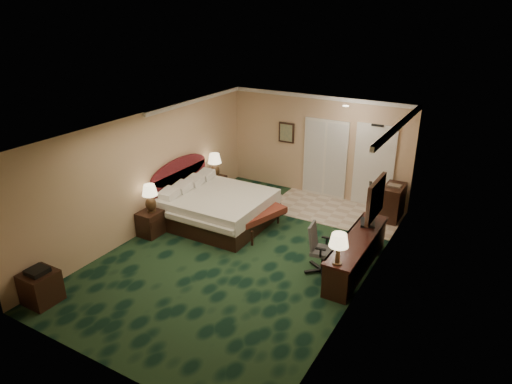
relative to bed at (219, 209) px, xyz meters
The scene contains 25 objects.
floor 1.63m from the bed, 36.63° to the right, with size 5.00×7.50×0.00m, color black.
ceiling 2.83m from the bed, 36.63° to the right, with size 5.00×7.50×0.00m, color silver.
wall_back 3.23m from the bed, 65.49° to the left, with size 5.00×0.00×2.70m, color #CEA88B.
wall_front 4.97m from the bed, 74.80° to the right, with size 5.00×0.00×2.70m, color #CEA88B.
wall_left 1.84m from the bed, 142.17° to the right, with size 0.00×7.50×2.70m, color #CEA88B.
wall_right 4.02m from the bed, 14.11° to the right, with size 0.00×7.50×2.70m, color #CEA88B.
crown_molding 2.79m from the bed, 36.63° to the right, with size 5.00×7.50×0.10m, color white, non-canonical shape.
tile_patch 2.94m from the bed, 41.86° to the left, with size 3.20×1.70×0.01m, color tan.
headboard 1.21m from the bed, behind, with size 0.12×2.00×1.40m, color #44080A, non-canonical shape.
entry_door 4.02m from the bed, 44.42° to the left, with size 1.02×0.06×2.18m, color white.
closet_doors 3.23m from the bed, 61.05° to the left, with size 1.20×0.06×2.10m, color silver.
wall_art 3.05m from the bed, 82.22° to the left, with size 0.45×0.06×0.55m, color #53665C.
wall_mirror 3.94m from the bed, ahead, with size 0.05×0.95×0.75m, color white.
bed is the anchor object (origin of this frame).
nightstand_near 1.62m from the bed, 127.28° to the right, with size 0.45×0.51×0.56m, color black.
nightstand_far 1.63m from the bed, 127.21° to the left, with size 0.44×0.50×0.55m, color black.
lamp_near 1.65m from the bed, 127.58° to the right, with size 0.34×0.34×0.64m, color black, non-canonical shape.
lamp_far 1.65m from the bed, 127.54° to the left, with size 0.36×0.36×0.67m, color black, non-canonical shape.
bed_bench 1.06m from the bed, ahead, with size 0.49×1.42×0.48m, color brown.
side_table 4.24m from the bed, 102.56° to the right, with size 0.54×0.54×0.59m, color black.
desk 3.52m from the bed, ahead, with size 0.52×2.43×0.70m, color black.
tv 3.56m from the bed, ahead, with size 0.08×0.96×0.75m, color black.
desk_lamp 3.83m from the bed, 23.04° to the right, with size 0.34×0.34×0.59m, color black, non-canonical shape.
desk_chair 3.07m from the bed, 15.16° to the right, with size 0.58×0.54×1.00m, color #49494F, non-canonical shape.
minibar 4.17m from the bed, 32.71° to the left, with size 0.44×0.80×0.85m, color black.
Camera 1 is at (4.36, -7.09, 4.88)m, focal length 32.00 mm.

